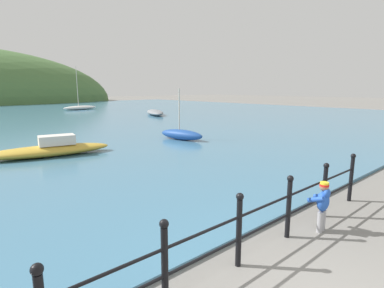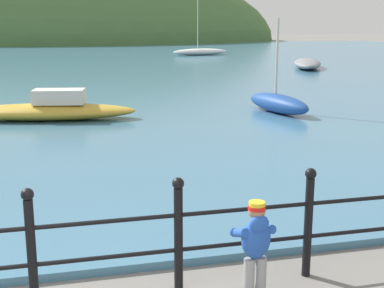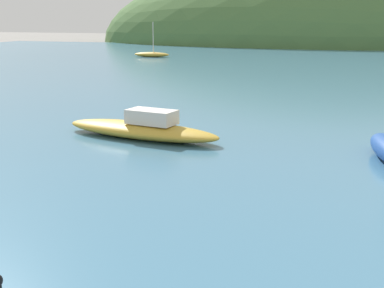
# 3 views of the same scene
# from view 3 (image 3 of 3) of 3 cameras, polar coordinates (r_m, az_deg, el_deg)

# --- Properties ---
(water) EXTENTS (80.00, 60.00, 0.10)m
(water) POSITION_cam_3_polar(r_m,az_deg,el_deg) (34.64, 8.28, 7.80)
(water) COLOR teal
(water) RESTS_ON ground
(far_hillside) EXTENTS (59.84, 32.91, 21.44)m
(far_hillside) POSITION_cam_3_polar(r_m,az_deg,el_deg) (72.57, 13.52, 10.42)
(far_hillside) COLOR #476B38
(far_hillside) RESTS_ON ground
(boat_far_left) EXTENTS (4.93, 2.08, 0.81)m
(boat_far_left) POSITION_cam_3_polar(r_m,az_deg,el_deg) (14.82, -5.33, 1.65)
(boat_far_left) COLOR gold
(boat_far_left) RESTS_ON water
(boat_far_right) EXTENTS (3.06, 0.93, 2.85)m
(boat_far_right) POSITION_cam_3_polar(r_m,az_deg,el_deg) (45.06, -4.32, 9.52)
(boat_far_right) COLOR gold
(boat_far_right) RESTS_ON water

